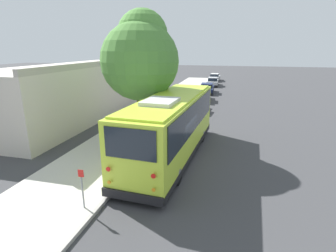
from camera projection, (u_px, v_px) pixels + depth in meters
name	position (u px, v px, depth m)	size (l,w,h in m)	color
ground_plane	(173.00, 164.00, 13.70)	(160.00, 160.00, 0.00)	#3D3D3F
sidewalk_slab	(103.00, 156.00, 14.61)	(80.00, 4.22, 0.15)	beige
curb_strip	(140.00, 160.00, 14.10)	(80.00, 0.14, 0.15)	#AAA69D
shuttle_bus	(172.00, 124.00, 14.12)	(10.48, 3.21, 3.58)	#BCDB38
parked_sedan_maroon	(193.00, 105.00, 24.92)	(4.34, 1.99, 1.26)	maroon
parked_sedan_tan	(201.00, 95.00, 30.07)	(4.34, 1.99, 1.28)	tan
parked_sedan_navy	(207.00, 89.00, 35.11)	(4.44, 1.92, 1.30)	#19234C
parked_sedan_silver	(213.00, 82.00, 41.84)	(4.67, 1.88, 1.33)	#A8AAAF
parked_sedan_white	(215.00, 77.00, 48.08)	(4.70, 1.82, 1.31)	silver
street_tree	(140.00, 56.00, 15.77)	(4.71, 4.71, 7.98)	brown
sign_post_near	(82.00, 188.00, 9.53)	(0.06, 0.22, 1.54)	gray
sign_post_far	(107.00, 165.00, 11.35)	(0.06, 0.22, 1.58)	gray
fire_hydrant	(172.00, 111.00, 22.75)	(0.22, 0.22, 0.81)	red
building_backdrop	(77.00, 90.00, 23.22)	(19.04, 6.07, 4.84)	beige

